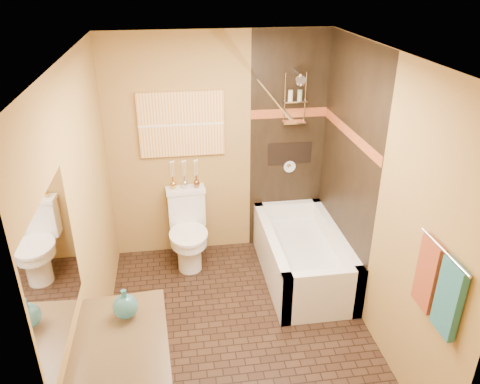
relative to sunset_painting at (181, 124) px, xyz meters
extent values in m
plane|color=black|center=(0.39, -1.48, -1.55)|extent=(3.00, 3.00, 0.00)
cube|color=#9E733D|center=(-0.81, -1.48, -0.30)|extent=(0.02, 3.00, 2.50)
cube|color=#9E733D|center=(1.59, -1.48, -0.30)|extent=(0.02, 3.00, 2.50)
cube|color=#9E733D|center=(0.39, 0.02, -0.30)|extent=(2.40, 0.02, 2.50)
cube|color=#9E733D|center=(0.39, -2.98, -0.30)|extent=(2.40, 0.02, 2.50)
plane|color=silver|center=(0.39, -1.48, 0.95)|extent=(3.00, 3.00, 0.00)
cube|color=black|center=(1.17, 0.01, -0.30)|extent=(0.85, 0.01, 2.50)
cube|color=black|center=(1.58, -0.73, -0.30)|extent=(0.01, 1.50, 2.50)
cube|color=maroon|center=(1.17, 0.00, 0.07)|extent=(0.85, 0.01, 0.10)
cube|color=maroon|center=(1.57, -0.73, 0.07)|extent=(0.01, 1.50, 0.10)
cube|color=black|center=(1.19, 0.01, -0.40)|extent=(0.50, 0.01, 0.25)
cylinder|color=silver|center=(1.19, -0.12, 0.53)|extent=(0.02, 0.26, 0.02)
cylinder|color=silver|center=(1.19, -0.28, 0.48)|extent=(0.11, 0.11, 0.09)
cylinder|color=silver|center=(1.19, -0.01, -0.55)|extent=(0.14, 0.02, 0.14)
cylinder|color=silver|center=(0.79, -0.73, 0.47)|extent=(0.03, 1.55, 0.03)
cylinder|color=silver|center=(1.54, -2.53, -0.10)|extent=(0.02, 0.55, 0.02)
cube|color=#205C6B|center=(1.55, -2.66, -0.37)|extent=(0.05, 0.22, 0.52)
cube|color=maroon|center=(1.55, -2.40, -0.37)|extent=(0.05, 0.22, 0.52)
cube|color=orange|center=(0.00, 0.00, 0.00)|extent=(0.90, 0.04, 0.70)
cube|color=white|center=(-0.80, -2.48, -0.05)|extent=(0.01, 1.00, 0.90)
cube|color=white|center=(1.19, -1.43, -1.27)|extent=(0.80, 0.10, 0.55)
cube|color=white|center=(1.19, -0.03, -1.27)|extent=(0.80, 0.10, 0.55)
cube|color=white|center=(0.84, -0.73, -1.27)|extent=(0.10, 1.50, 0.55)
cube|color=white|center=(1.54, -0.73, -1.27)|extent=(0.10, 1.50, 0.55)
cube|color=white|center=(1.19, -0.73, -1.38)|extent=(0.64, 1.34, 0.35)
cube|color=white|center=(0.00, -0.09, -0.95)|extent=(0.42, 0.21, 0.41)
cube|color=white|center=(0.00, -0.09, -0.73)|extent=(0.44, 0.23, 0.04)
cylinder|color=white|center=(0.00, -0.41, -1.35)|extent=(0.26, 0.26, 0.41)
cylinder|color=white|center=(0.00, -0.41, -1.17)|extent=(0.40, 0.40, 0.11)
cylinder|color=white|center=(0.00, -0.41, -1.11)|extent=(0.42, 0.42, 0.03)
cube|color=black|center=(-0.52, -2.48, -0.66)|extent=(0.69, 1.07, 0.04)
camera|label=1|loc=(-0.09, -4.77, 1.51)|focal=35.00mm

